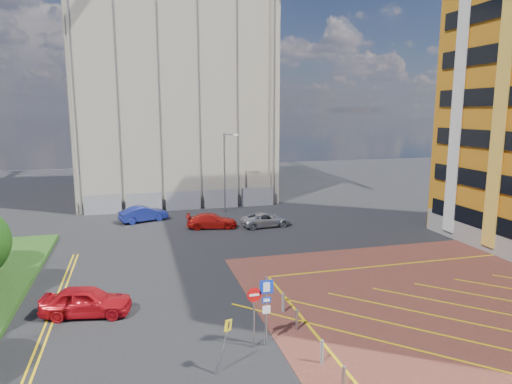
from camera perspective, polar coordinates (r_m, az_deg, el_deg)
name	(u,v)px	position (r m, az deg, el deg)	size (l,w,h in m)	color
ground	(261,359)	(20.33, 0.66, -20.12)	(140.00, 140.00, 0.00)	black
lamp_back	(225,170)	(46.14, -3.86, 2.81)	(1.53, 0.16, 8.00)	#9EA0A8
sign_cluster	(262,305)	(20.35, 0.73, -13.90)	(1.17, 0.12, 3.20)	#9EA0A8
warning_sign	(225,339)	(18.78, -3.93, -17.89)	(0.77, 0.42, 2.25)	#9EA0A8
bollard_row	(329,362)	(19.43, 9.07, -20.20)	(0.14, 11.14, 0.90)	#9EA0A8
construction_building	(172,104)	(57.10, -10.43, 10.76)	(21.20, 19.20, 22.00)	#AFA48F
construction_fence	(193,200)	(48.15, -7.88, -1.01)	(21.60, 0.06, 2.00)	gray
car_red_left	(86,301)	(25.19, -20.44, -12.66)	(1.78, 4.43, 1.51)	red
car_blue_back	(144,214)	(43.91, -13.88, -2.67)	(1.53, 4.39, 1.45)	navy
car_red_back	(212,221)	(40.49, -5.53, -3.61)	(1.80, 4.42, 1.28)	red
car_silver_back	(266,220)	(40.86, 1.22, -3.47)	(2.05, 4.44, 1.23)	#A9AAB0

